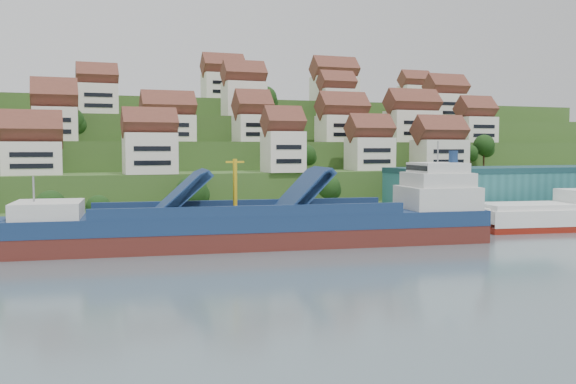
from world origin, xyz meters
name	(u,v)px	position (x,y,z in m)	size (l,w,h in m)	color
ground	(339,242)	(0.00, 0.00, 0.00)	(300.00, 300.00, 0.00)	slate
quay	(396,222)	(20.00, 15.00, 1.10)	(180.00, 14.00, 2.20)	gray
hillside	(205,166)	(0.00, 103.55, 10.66)	(260.00, 128.00, 31.00)	#2D4C1E
hillside_village	(239,118)	(-0.75, 60.50, 24.26)	(157.74, 63.25, 28.44)	white
hillside_trees	(250,141)	(-1.58, 48.13, 18.23)	(131.49, 62.14, 30.70)	#1C4015
warehouse	(515,189)	(52.00, 17.00, 7.20)	(60.00, 15.00, 10.00)	#27696C
flagpole	(400,196)	(18.11, 10.00, 6.88)	(1.28, 0.16, 8.00)	gray
cargo_ship	(272,226)	(-12.40, -0.09, 3.34)	(80.09, 21.91, 17.58)	#56201A
second_ship	(552,217)	(47.83, 0.50, 2.64)	(31.53, 15.87, 8.74)	maroon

